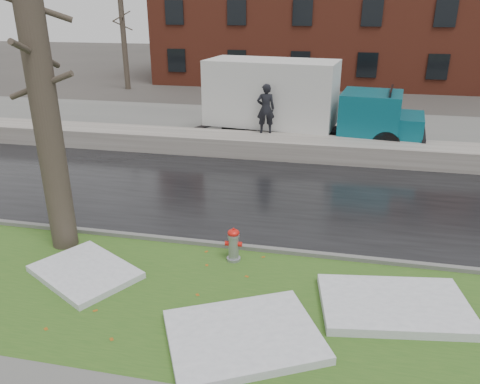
% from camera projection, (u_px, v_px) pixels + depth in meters
% --- Properties ---
extents(ground, '(120.00, 120.00, 0.00)m').
position_uv_depth(ground, '(210.00, 269.00, 10.56)').
color(ground, '#47423D').
rests_on(ground, ground).
extents(verge, '(60.00, 4.50, 0.04)m').
position_uv_depth(verge, '(193.00, 300.00, 9.42)').
color(verge, '#2D531B').
rests_on(verge, ground).
extents(road, '(60.00, 7.00, 0.03)m').
position_uv_depth(road, '(248.00, 194.00, 14.63)').
color(road, black).
rests_on(road, ground).
extents(parking_lot, '(60.00, 9.00, 0.03)m').
position_uv_depth(parking_lot, '(282.00, 129.00, 22.35)').
color(parking_lot, slate).
rests_on(parking_lot, ground).
extents(curb, '(60.00, 0.15, 0.14)m').
position_uv_depth(curb, '(220.00, 245.00, 11.44)').
color(curb, slate).
rests_on(curb, ground).
extents(snowbank, '(60.00, 1.60, 0.75)m').
position_uv_depth(snowbank, '(268.00, 146.00, 18.31)').
color(snowbank, '#A09A92').
rests_on(snowbank, ground).
extents(brick_building, '(26.00, 12.00, 10.00)m').
position_uv_depth(brick_building, '(338.00, 12.00, 35.52)').
color(brick_building, maroon).
rests_on(brick_building, ground).
extents(bg_tree_left, '(1.40, 1.62, 6.50)m').
position_uv_depth(bg_tree_left, '(124.00, 39.00, 31.57)').
color(bg_tree_left, brown).
rests_on(bg_tree_left, ground).
extents(bg_tree_center, '(1.40, 1.62, 6.50)m').
position_uv_depth(bg_tree_center, '(224.00, 37.00, 34.05)').
color(bg_tree_center, brown).
rests_on(bg_tree_center, ground).
extents(fire_hydrant, '(0.40, 0.34, 0.82)m').
position_uv_depth(fire_hydrant, '(234.00, 243.00, 10.69)').
color(fire_hydrant, gray).
rests_on(fire_hydrant, verge).
extents(tree, '(1.57, 1.87, 7.54)m').
position_uv_depth(tree, '(42.00, 89.00, 10.15)').
color(tree, brown).
rests_on(tree, verge).
extents(box_truck, '(10.39, 3.41, 3.43)m').
position_uv_depth(box_truck, '(297.00, 101.00, 19.45)').
color(box_truck, black).
rests_on(box_truck, ground).
extents(worker, '(0.80, 0.61, 1.95)m').
position_uv_depth(worker, '(266.00, 109.00, 18.39)').
color(worker, black).
rests_on(worker, snowbank).
extents(snow_patch_near, '(3.22, 2.96, 0.16)m').
position_uv_depth(snow_patch_near, '(244.00, 336.00, 8.24)').
color(snow_patch_near, silver).
rests_on(snow_patch_near, verge).
extents(snow_patch_far, '(2.70, 2.48, 0.14)m').
position_uv_depth(snow_patch_far, '(85.00, 272.00, 10.23)').
color(snow_patch_far, silver).
rests_on(snow_patch_far, verge).
extents(snow_patch_side, '(3.03, 2.19, 0.18)m').
position_uv_depth(snow_patch_side, '(394.00, 305.00, 9.07)').
color(snow_patch_side, silver).
rests_on(snow_patch_side, verge).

